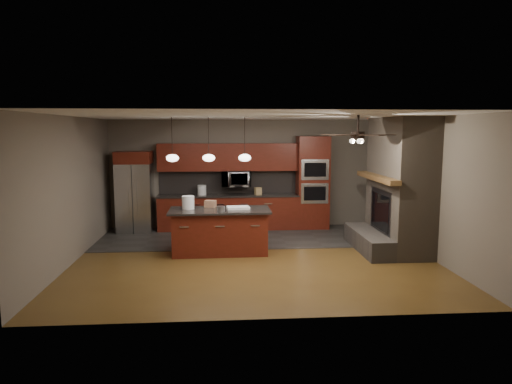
{
  "coord_description": "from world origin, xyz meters",
  "views": [
    {
      "loc": [
        -0.63,
        -8.85,
        2.54
      ],
      "look_at": [
        0.08,
        0.6,
        1.25
      ],
      "focal_mm": 32.0,
      "sensor_mm": 36.0,
      "label": 1
    }
  ],
  "objects": [
    {
      "name": "ceiling_fan",
      "position": [
        1.8,
        -0.8,
        2.46
      ],
      "size": [
        1.27,
        1.33,
        0.41
      ],
      "color": "black",
      "rests_on": "ceiling"
    },
    {
      "name": "fireplace_column",
      "position": [
        3.04,
        0.4,
        1.3
      ],
      "size": [
        1.3,
        2.1,
        2.8
      ],
      "color": "brown",
      "rests_on": "ground"
    },
    {
      "name": "back_wall",
      "position": [
        0.0,
        3.0,
        1.4
      ],
      "size": [
        7.0,
        0.02,
        2.8
      ],
      "primitive_type": "cube",
      "color": "#655D50",
      "rests_on": "ground"
    },
    {
      "name": "counter_bucket",
      "position": [
        -1.14,
        2.7,
        1.03
      ],
      "size": [
        0.23,
        0.23,
        0.25
      ],
      "primitive_type": "cylinder",
      "rotation": [
        0.0,
        0.0,
        -0.02
      ],
      "color": "silver",
      "rests_on": "back_cabinetry"
    },
    {
      "name": "ceiling",
      "position": [
        0.0,
        0.0,
        2.8
      ],
      "size": [
        7.0,
        6.0,
        0.02
      ],
      "primitive_type": "cube",
      "color": "white",
      "rests_on": "back_wall"
    },
    {
      "name": "kitchen_island",
      "position": [
        -0.68,
        0.41,
        0.47
      ],
      "size": [
        2.08,
        0.96,
        0.92
      ],
      "rotation": [
        0.0,
        0.0,
        0.01
      ],
      "color": "#5C1911",
      "rests_on": "ground"
    },
    {
      "name": "pendant_center",
      "position": [
        -0.9,
        0.7,
        1.96
      ],
      "size": [
        0.26,
        0.26,
        0.92
      ],
      "color": "black",
      "rests_on": "ceiling"
    },
    {
      "name": "back_cabinetry",
      "position": [
        -0.48,
        2.74,
        0.89
      ],
      "size": [
        3.59,
        0.64,
        2.2
      ],
      "color": "#5C1911",
      "rests_on": "ground"
    },
    {
      "name": "paint_can",
      "position": [
        -0.66,
        0.18,
        0.97
      ],
      "size": [
        0.16,
        0.16,
        0.1
      ],
      "primitive_type": "cylinder",
      "rotation": [
        0.0,
        0.0,
        -0.05
      ],
      "color": "#A4A3A8",
      "rests_on": "kitchen_island"
    },
    {
      "name": "ground",
      "position": [
        0.0,
        0.0,
        0.0
      ],
      "size": [
        7.0,
        7.0,
        0.0
      ],
      "primitive_type": "plane",
      "color": "brown",
      "rests_on": "ground"
    },
    {
      "name": "right_wall",
      "position": [
        3.5,
        0.0,
        1.4
      ],
      "size": [
        0.02,
        6.0,
        2.8
      ],
      "primitive_type": "cube",
      "color": "#655D50",
      "rests_on": "ground"
    },
    {
      "name": "pendant_right",
      "position": [
        -0.15,
        0.7,
        1.96
      ],
      "size": [
        0.26,
        0.26,
        0.92
      ],
      "color": "black",
      "rests_on": "ceiling"
    },
    {
      "name": "white_bucket",
      "position": [
        -1.33,
        0.5,
        1.06
      ],
      "size": [
        0.29,
        0.29,
        0.27
      ],
      "primitive_type": "cylinder",
      "rotation": [
        0.0,
        0.0,
        0.14
      ],
      "color": "white",
      "rests_on": "kitchen_island"
    },
    {
      "name": "cardboard_box",
      "position": [
        -0.88,
        0.7,
        0.99
      ],
      "size": [
        0.26,
        0.22,
        0.14
      ],
      "primitive_type": "cube",
      "rotation": [
        0.0,
        0.0,
        -0.29
      ],
      "color": "#9C6C50",
      "rests_on": "kitchen_island"
    },
    {
      "name": "microwave",
      "position": [
        -0.27,
        2.75,
        1.3
      ],
      "size": [
        0.73,
        0.41,
        0.5
      ],
      "primitive_type": "imported",
      "color": "silver",
      "rests_on": "back_cabinetry"
    },
    {
      "name": "pendant_left",
      "position": [
        -1.65,
        0.7,
        1.96
      ],
      "size": [
        0.26,
        0.26,
        0.92
      ],
      "color": "black",
      "rests_on": "ceiling"
    },
    {
      "name": "slate_tile_patch",
      "position": [
        0.0,
        1.8,
        0.01
      ],
      "size": [
        7.0,
        2.4,
        0.01
      ],
      "primitive_type": "cube",
      "color": "#2B2927",
      "rests_on": "ground"
    },
    {
      "name": "counter_box",
      "position": [
        0.28,
        2.65,
        0.99
      ],
      "size": [
        0.2,
        0.17,
        0.18
      ],
      "primitive_type": "cube",
      "rotation": [
        0.0,
        0.0,
        0.34
      ],
      "color": "tan",
      "rests_on": "back_cabinetry"
    },
    {
      "name": "left_wall",
      "position": [
        -3.5,
        0.0,
        1.4
      ],
      "size": [
        0.02,
        6.0,
        2.8
      ],
      "primitive_type": "cube",
      "color": "#655D50",
      "rests_on": "ground"
    },
    {
      "name": "oven_tower",
      "position": [
        1.7,
        2.69,
        1.19
      ],
      "size": [
        0.8,
        0.63,
        2.38
      ],
      "color": "#5C1911",
      "rests_on": "ground"
    },
    {
      "name": "refrigerator",
      "position": [
        -2.8,
        2.62,
        1.01
      ],
      "size": [
        0.86,
        0.75,
        2.01
      ],
      "color": "silver",
      "rests_on": "ground"
    },
    {
      "name": "paint_tray",
      "position": [
        -0.3,
        0.45,
        0.94
      ],
      "size": [
        0.49,
        0.37,
        0.05
      ],
      "primitive_type": "cube",
      "rotation": [
        0.0,
        0.0,
        0.1
      ],
      "color": "white",
      "rests_on": "kitchen_island"
    }
  ]
}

